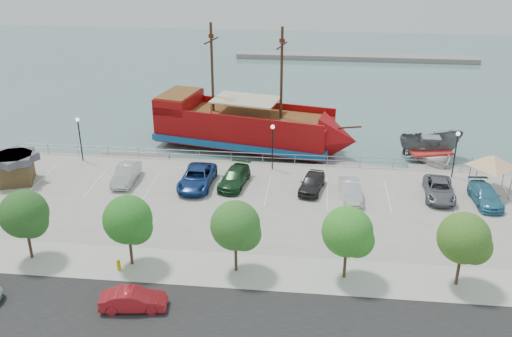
# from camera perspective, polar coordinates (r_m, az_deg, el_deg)

# --- Properties ---
(ground) EXTENTS (160.00, 160.00, 0.00)m
(ground) POSITION_cam_1_polar(r_m,az_deg,el_deg) (46.85, 0.95, -4.40)
(ground) COLOR slate
(street) EXTENTS (100.00, 8.00, 0.04)m
(street) POSITION_cam_1_polar(r_m,az_deg,el_deg) (33.08, -1.74, -16.09)
(street) COLOR black
(street) RESTS_ON land_slab
(sidewalk) EXTENTS (100.00, 4.00, 0.05)m
(sidewalk) POSITION_cam_1_polar(r_m,az_deg,el_deg) (37.82, -0.48, -10.25)
(sidewalk) COLOR beige
(sidewalk) RESTS_ON land_slab
(seawall_railing) EXTENTS (50.00, 0.06, 1.00)m
(seawall_railing) POSITION_cam_1_polar(r_m,az_deg,el_deg) (53.19, 1.75, 1.04)
(seawall_railing) COLOR gray
(seawall_railing) RESTS_ON land_slab
(far_shore) EXTENTS (40.00, 3.00, 0.80)m
(far_shore) POSITION_cam_1_polar(r_m,az_deg,el_deg) (98.68, 9.93, 10.89)
(far_shore) COLOR gray
(far_shore) RESTS_ON ground
(pirate_ship) EXTENTS (21.46, 9.90, 13.30)m
(pirate_ship) POSITION_cam_1_polar(r_m,az_deg,el_deg) (58.40, 0.20, 3.94)
(pirate_ship) COLOR #92090B
(pirate_ship) RESTS_ON ground
(patrol_boat) EXTENTS (6.68, 3.44, 2.46)m
(patrol_boat) POSITION_cam_1_polar(r_m,az_deg,el_deg) (59.26, 17.01, 2.12)
(patrol_boat) COLOR #565C5F
(patrol_boat) RESTS_ON ground
(speedboat) EXTENTS (6.24, 7.50, 1.34)m
(speedboat) POSITION_cam_1_polar(r_m,az_deg,el_deg) (58.29, 17.08, 1.15)
(speedboat) COLOR silver
(speedboat) RESTS_ON ground
(dock_west) EXTENTS (6.90, 2.07, 0.39)m
(dock_west) POSITION_cam_1_polar(r_m,az_deg,el_deg) (57.66, -12.14, 0.93)
(dock_west) COLOR slate
(dock_west) RESTS_ON ground
(dock_mid) EXTENTS (7.58, 3.52, 0.42)m
(dock_mid) POSITION_cam_1_polar(r_m,az_deg,el_deg) (55.01, 9.86, -0.01)
(dock_mid) COLOR gray
(dock_mid) RESTS_ON ground
(dock_east) EXTENTS (7.80, 2.63, 0.44)m
(dock_east) POSITION_cam_1_polar(r_m,az_deg,el_deg) (56.35, 18.87, -0.40)
(dock_east) COLOR gray
(dock_east) RESTS_ON ground
(shed) EXTENTS (3.99, 3.99, 2.59)m
(shed) POSITION_cam_1_polar(r_m,az_deg,el_deg) (53.33, -22.99, 0.09)
(shed) COLOR brown
(shed) RESTS_ON land_slab
(canopy_tent) EXTENTS (4.85, 4.85, 3.70)m
(canopy_tent) POSITION_cam_1_polar(r_m,az_deg,el_deg) (50.72, 22.70, 1.20)
(canopy_tent) COLOR slate
(canopy_tent) RESTS_ON land_slab
(street_sedan) EXTENTS (4.06, 1.86, 1.29)m
(street_sedan) POSITION_cam_1_polar(r_m,az_deg,el_deg) (35.07, -12.17, -12.72)
(street_sedan) COLOR red
(street_sedan) RESTS_ON street
(fire_hydrant) EXTENTS (0.27, 0.27, 0.78)m
(fire_hydrant) POSITION_cam_1_polar(r_m,az_deg,el_deg) (38.76, -13.58, -9.35)
(fire_hydrant) COLOR #C4A400
(fire_hydrant) RESTS_ON sidewalk
(lamp_post_left) EXTENTS (0.36, 0.36, 4.28)m
(lamp_post_left) POSITION_cam_1_polar(r_m,az_deg,el_deg) (55.38, -17.27, 3.56)
(lamp_post_left) COLOR black
(lamp_post_left) RESTS_ON land_slab
(lamp_post_mid) EXTENTS (0.36, 0.36, 4.28)m
(lamp_post_mid) POSITION_cam_1_polar(r_m,az_deg,el_deg) (51.08, 1.67, 2.96)
(lamp_post_mid) COLOR black
(lamp_post_mid) RESTS_ON land_slab
(lamp_post_right) EXTENTS (0.36, 0.36, 4.28)m
(lamp_post_right) POSITION_cam_1_polar(r_m,az_deg,el_deg) (52.41, 19.39, 2.11)
(lamp_post_right) COLOR black
(lamp_post_right) RESTS_ON land_slab
(tree_b) EXTENTS (3.30, 3.20, 5.00)m
(tree_b) POSITION_cam_1_polar(r_m,az_deg,el_deg) (40.34, -22.03, -4.41)
(tree_b) COLOR #473321
(tree_b) RESTS_ON sidewalk
(tree_c) EXTENTS (3.30, 3.20, 5.00)m
(tree_c) POSITION_cam_1_polar(r_m,az_deg,el_deg) (37.63, -12.52, -5.20)
(tree_c) COLOR #473321
(tree_c) RESTS_ON sidewalk
(tree_d) EXTENTS (3.30, 3.20, 5.00)m
(tree_d) POSITION_cam_1_polar(r_m,az_deg,el_deg) (36.10, -1.86, -5.92)
(tree_d) COLOR #473321
(tree_d) RESTS_ON sidewalk
(tree_e) EXTENTS (3.30, 3.20, 5.00)m
(tree_e) POSITION_cam_1_polar(r_m,az_deg,el_deg) (35.90, 9.34, -6.45)
(tree_e) COLOR #473321
(tree_e) RESTS_ON sidewalk
(tree_f) EXTENTS (3.30, 3.20, 5.00)m
(tree_f) POSITION_cam_1_polar(r_m,az_deg,el_deg) (37.04, 20.28, -6.74)
(tree_f) COLOR #473321
(tree_f) RESTS_ON sidewalk
(parked_car_b) EXTENTS (1.69, 4.55, 1.49)m
(parked_car_b) POSITION_cam_1_polar(r_m,az_deg,el_deg) (50.66, -12.86, -0.55)
(parked_car_b) COLOR #B3B4B5
(parked_car_b) RESTS_ON land_slab
(parked_car_c) EXTENTS (2.76, 5.69, 1.56)m
(parked_car_c) POSITION_cam_1_polar(r_m,az_deg,el_deg) (48.89, -5.91, -0.92)
(parked_car_c) COLOR navy
(parked_car_c) RESTS_ON land_slab
(parked_car_d) EXTENTS (2.66, 5.09, 1.41)m
(parked_car_d) POSITION_cam_1_polar(r_m,az_deg,el_deg) (48.86, -2.18, -0.91)
(parked_car_d) COLOR #173D1F
(parked_car_d) RESTS_ON land_slab
(parked_car_e) EXTENTS (2.50, 4.53, 1.46)m
(parked_car_e) POSITION_cam_1_polar(r_m,az_deg,el_deg) (48.09, 5.60, -1.41)
(parked_car_e) COLOR black
(parked_car_e) RESTS_ON land_slab
(parked_car_f) EXTENTS (1.86, 4.39, 1.41)m
(parked_car_f) POSITION_cam_1_polar(r_m,az_deg,el_deg) (47.23, 9.43, -2.18)
(parked_car_f) COLOR silver
(parked_car_f) RESTS_ON land_slab
(parked_car_g) EXTENTS (2.68, 5.16, 1.39)m
(parked_car_g) POSITION_cam_1_polar(r_m,az_deg,el_deg) (49.15, 17.85, -2.00)
(parked_car_g) COLOR slate
(parked_car_g) RESTS_ON land_slab
(parked_car_h) EXTENTS (2.23, 4.81, 1.36)m
(parked_car_h) POSITION_cam_1_polar(r_m,az_deg,el_deg) (49.40, 21.96, -2.52)
(parked_car_h) COLOR teal
(parked_car_h) RESTS_ON land_slab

